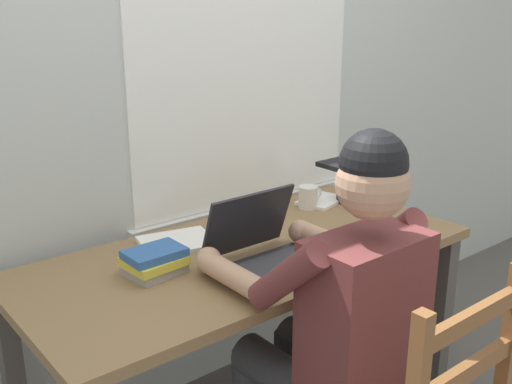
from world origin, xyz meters
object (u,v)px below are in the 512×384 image
(laptop, at_px, (266,249))
(coffee_mug_dark, at_px, (347,190))
(computer_mouse, at_px, (345,244))
(book_stack_main, at_px, (154,261))
(coffee_mug_white, at_px, (309,197))
(desk, at_px, (248,276))
(seated_person, at_px, (335,316))
(landscape_photo_print, at_px, (316,237))

(laptop, distance_m, coffee_mug_dark, 0.72)
(computer_mouse, xyz_separation_m, book_stack_main, (-0.60, 0.23, 0.02))
(book_stack_main, bearing_deg, coffee_mug_white, 10.98)
(computer_mouse, distance_m, coffee_mug_white, 0.44)
(coffee_mug_white, distance_m, coffee_mug_dark, 0.18)
(desk, xyz_separation_m, coffee_mug_dark, (0.64, 0.15, 0.15))
(desk, relative_size, coffee_mug_dark, 12.79)
(desk, relative_size, seated_person, 1.23)
(desk, xyz_separation_m, laptop, (-0.03, -0.13, 0.15))
(landscape_photo_print, bearing_deg, desk, 171.87)
(seated_person, bearing_deg, landscape_photo_print, 52.57)
(seated_person, bearing_deg, book_stack_main, 123.83)
(seated_person, height_order, coffee_mug_dark, seated_person)
(coffee_mug_dark, xyz_separation_m, landscape_photo_print, (-0.38, -0.20, -0.05))
(computer_mouse, xyz_separation_m, coffee_mug_white, (0.20, 0.39, 0.03))
(desk, height_order, coffee_mug_dark, coffee_mug_dark)
(seated_person, relative_size, laptop, 3.78)
(seated_person, relative_size, book_stack_main, 6.82)
(desk, relative_size, landscape_photo_print, 11.84)
(coffee_mug_white, xyz_separation_m, book_stack_main, (-0.80, -0.16, -0.01))
(coffee_mug_dark, distance_m, landscape_photo_print, 0.43)
(coffee_mug_white, height_order, landscape_photo_print, coffee_mug_white)
(desk, bearing_deg, coffee_mug_dark, 12.83)
(seated_person, relative_size, computer_mouse, 12.49)
(laptop, relative_size, coffee_mug_dark, 2.74)
(seated_person, distance_m, coffee_mug_dark, 0.88)
(desk, bearing_deg, seated_person, -93.05)
(coffee_mug_white, distance_m, landscape_photo_print, 0.33)
(laptop, bearing_deg, desk, 77.63)
(coffee_mug_dark, bearing_deg, book_stack_main, -173.74)
(laptop, bearing_deg, computer_mouse, -13.13)
(coffee_mug_white, distance_m, book_stack_main, 0.82)
(computer_mouse, distance_m, coffee_mug_dark, 0.51)
(computer_mouse, height_order, coffee_mug_dark, coffee_mug_dark)
(book_stack_main, bearing_deg, desk, -6.55)
(desk, xyz_separation_m, coffee_mug_white, (0.47, 0.19, 0.14))
(computer_mouse, distance_m, landscape_photo_print, 0.14)
(coffee_mug_white, bearing_deg, computer_mouse, -117.21)
(book_stack_main, xyz_separation_m, landscape_photo_print, (0.60, -0.10, -0.04))
(coffee_mug_dark, relative_size, book_stack_main, 0.66)
(desk, height_order, book_stack_main, book_stack_main)
(seated_person, xyz_separation_m, coffee_mug_dark, (0.66, 0.57, 0.11))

